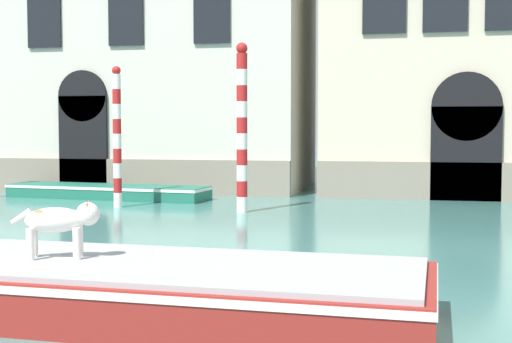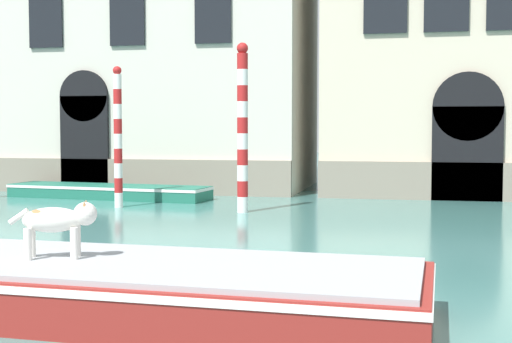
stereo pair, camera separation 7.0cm
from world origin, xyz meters
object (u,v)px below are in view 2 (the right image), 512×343
(mooring_pole_0, at_px, (243,127))
(mooring_pole_1, at_px, (118,136))
(boat_foreground, at_px, (118,285))
(boat_moored_near_palazzo, at_px, (108,191))
(dog_on_deck, at_px, (59,221))

(mooring_pole_0, relative_size, mooring_pole_1, 1.13)
(boat_foreground, height_order, boat_moored_near_palazzo, boat_foreground)
(boat_moored_near_palazzo, bearing_deg, mooring_pole_1, -53.54)
(dog_on_deck, distance_m, boat_moored_near_palazzo, 13.28)
(boat_foreground, bearing_deg, dog_on_deck, -177.10)
(boat_foreground, distance_m, mooring_pole_0, 9.90)
(mooring_pole_0, bearing_deg, boat_moored_near_palazzo, 151.01)
(boat_foreground, xyz_separation_m, mooring_pole_0, (-0.85, 9.70, 1.80))
(dog_on_deck, bearing_deg, mooring_pole_1, 91.72)
(boat_moored_near_palazzo, bearing_deg, dog_on_deck, -61.93)
(dog_on_deck, bearing_deg, boat_moored_near_palazzo, 93.69)
(boat_moored_near_palazzo, height_order, mooring_pole_0, mooring_pole_0)
(dog_on_deck, distance_m, mooring_pole_0, 9.77)
(dog_on_deck, distance_m, mooring_pole_1, 10.79)
(boat_moored_near_palazzo, bearing_deg, mooring_pole_0, -22.46)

